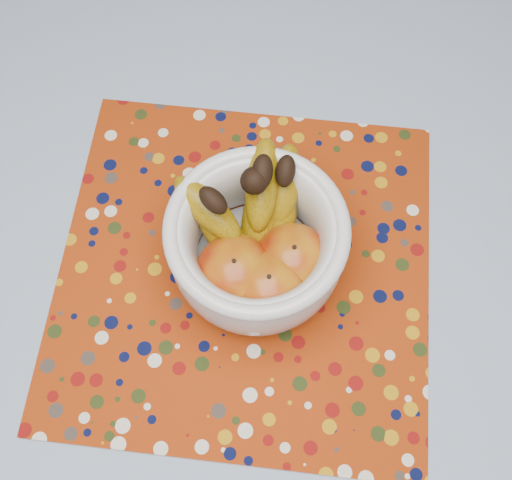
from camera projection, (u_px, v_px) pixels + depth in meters
table at (205, 357)px, 0.79m from camera, size 1.20×1.20×0.75m
tablecloth at (200, 343)px, 0.71m from camera, size 1.32×1.32×0.01m
placemat at (244, 269)px, 0.74m from camera, size 0.57×0.57×0.00m
fruit_bowl at (256, 238)px, 0.68m from camera, size 0.22×0.22×0.16m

